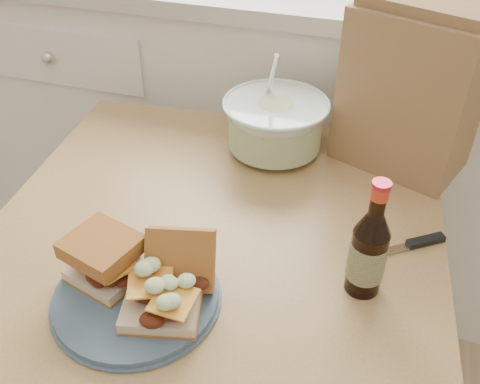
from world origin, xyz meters
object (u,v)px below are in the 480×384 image
(dining_table, at_px, (217,265))
(coleslaw_bowl, at_px, (275,127))
(plate, at_px, (137,296))
(paper_bag, at_px, (411,91))
(beer_bottle, at_px, (368,251))

(dining_table, height_order, coleslaw_bowl, coleslaw_bowl)
(plate, bearing_deg, paper_bag, 55.81)
(plate, height_order, paper_bag, paper_bag)
(beer_bottle, relative_size, paper_bag, 0.65)
(dining_table, bearing_deg, beer_bottle, -19.25)
(plate, height_order, coleslaw_bowl, coleslaw_bowl)
(dining_table, distance_m, plate, 0.24)
(coleslaw_bowl, relative_size, beer_bottle, 1.08)
(dining_table, height_order, paper_bag, paper_bag)
(plate, xyz_separation_m, beer_bottle, (0.34, 0.14, 0.07))
(paper_bag, bearing_deg, coleslaw_bowl, -149.97)
(dining_table, relative_size, paper_bag, 2.74)
(plate, distance_m, beer_bottle, 0.37)
(dining_table, height_order, beer_bottle, beer_bottle)
(paper_bag, bearing_deg, plate, -103.10)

